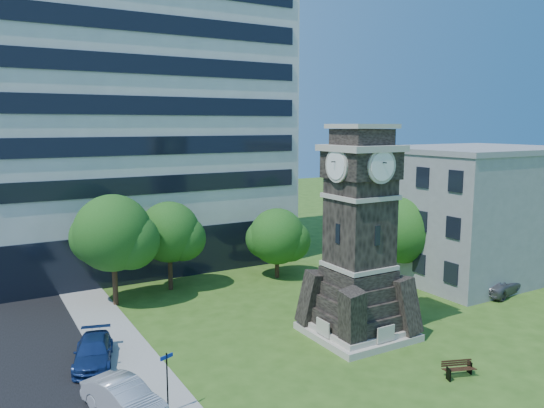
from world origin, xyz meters
TOP-DOWN VIEW (x-y plane):
  - ground at (0.00, 0.00)m, footprint 160.00×160.00m
  - sidewalk at (-9.50, 5.00)m, footprint 3.00×70.00m
  - clock_tower at (3.00, 2.00)m, footprint 5.40×5.40m
  - office_tall at (-3.20, 25.84)m, footprint 26.20×15.11m
  - office_low at (19.97, 8.00)m, footprint 15.20×12.20m
  - car_street_mid at (-11.05, 0.22)m, footprint 2.96×4.64m
  - car_street_north at (-11.17, 5.75)m, footprint 2.99×4.81m
  - car_east_lot at (16.99, 2.93)m, footprint 5.41×3.28m
  - park_bench at (3.98, -4.56)m, footprint 1.58×0.42m
  - street_sign at (-9.43, -0.72)m, footprint 0.65×0.07m
  - tree_nw at (-7.88, 14.30)m, footprint 5.71×5.19m
  - tree_nc at (-3.48, 15.75)m, footprint 4.95×4.50m
  - tree_ne at (5.01, 14.51)m, footprint 4.94×4.49m
  - tree_east at (12.83, 8.51)m, footprint 5.66×5.15m

SIDE VIEW (x-z plane):
  - ground at x=0.00m, z-range 0.00..0.00m
  - sidewalk at x=-9.50m, z-range 0.00..0.06m
  - park_bench at x=3.98m, z-range 0.02..0.84m
  - car_street_north at x=-11.17m, z-range 0.00..1.30m
  - car_east_lot at x=16.99m, z-range 0.00..1.40m
  - car_street_mid at x=-11.05m, z-range 0.00..1.45m
  - street_sign at x=-9.43m, z-range 0.34..3.06m
  - tree_ne at x=5.01m, z-range 0.43..6.05m
  - tree_east at x=12.83m, z-range 0.62..7.34m
  - tree_nc at x=-3.48m, z-range 0.89..7.51m
  - tree_nw at x=-7.88m, z-range 1.01..8.62m
  - office_low at x=19.97m, z-range 0.01..10.41m
  - clock_tower at x=3.00m, z-range -0.83..11.39m
  - office_tall at x=-3.20m, z-range -0.08..28.52m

